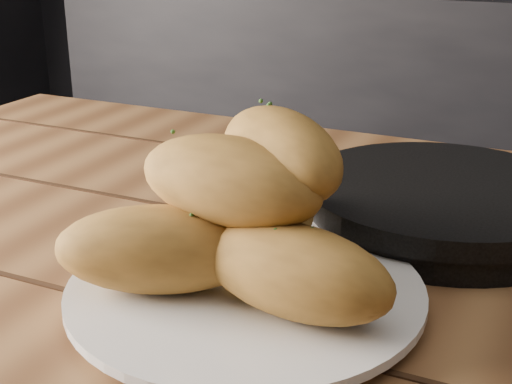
% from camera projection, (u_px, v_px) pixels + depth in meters
% --- Properties ---
extents(plate, '(0.29, 0.29, 0.02)m').
position_uv_depth(plate, '(246.00, 293.00, 0.58)').
color(plate, silver).
rests_on(plate, table).
extents(bread_rolls, '(0.28, 0.24, 0.14)m').
position_uv_depth(bread_rolls, '(245.00, 215.00, 0.56)').
color(bread_rolls, '#A8742E').
rests_on(bread_rolls, plate).
extents(skillet, '(0.42, 0.29, 0.05)m').
position_uv_depth(skillet, '(443.00, 203.00, 0.72)').
color(skillet, black).
rests_on(skillet, table).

